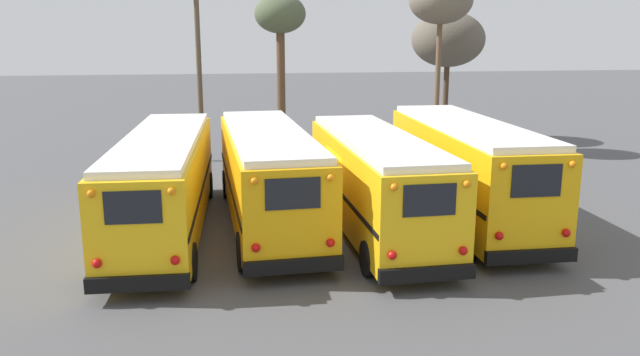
% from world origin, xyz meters
% --- Properties ---
extents(ground_plane, '(160.00, 160.00, 0.00)m').
position_xyz_m(ground_plane, '(0.00, 0.00, 0.00)').
color(ground_plane, '#4C4C4F').
extents(school_bus_0, '(2.75, 10.96, 3.08)m').
position_xyz_m(school_bus_0, '(-4.82, 0.27, 1.68)').
color(school_bus_0, yellow).
rests_on(school_bus_0, ground).
extents(school_bus_1, '(2.95, 10.47, 3.14)m').
position_xyz_m(school_bus_1, '(-1.61, 0.49, 1.71)').
color(school_bus_1, '#E5A00C').
rests_on(school_bus_1, ground).
extents(school_bus_2, '(2.62, 9.80, 3.09)m').
position_xyz_m(school_bus_2, '(1.61, -0.73, 1.67)').
color(school_bus_2, yellow).
rests_on(school_bus_2, ground).
extents(school_bus_3, '(2.68, 9.90, 3.32)m').
position_xyz_m(school_bus_3, '(4.82, 0.06, 1.79)').
color(school_bus_3, '#EAAA0F').
rests_on(school_bus_3, ground).
extents(utility_pole, '(1.80, 0.24, 9.16)m').
position_xyz_m(utility_pole, '(-4.01, 11.53, 4.79)').
color(utility_pole, brown).
rests_on(utility_pole, ground).
extents(bare_tree_0, '(4.11, 4.11, 7.30)m').
position_xyz_m(bare_tree_0, '(9.72, 15.47, 5.73)').
color(bare_tree_0, '#473323').
rests_on(bare_tree_0, ground).
extents(bare_tree_1, '(2.56, 2.56, 8.00)m').
position_xyz_m(bare_tree_1, '(0.03, 13.07, 6.72)').
color(bare_tree_1, brown).
rests_on(bare_tree_1, ground).
extents(bare_tree_2, '(3.18, 3.18, 8.91)m').
position_xyz_m(bare_tree_2, '(7.93, 11.88, 7.64)').
color(bare_tree_2, brown).
rests_on(bare_tree_2, ground).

